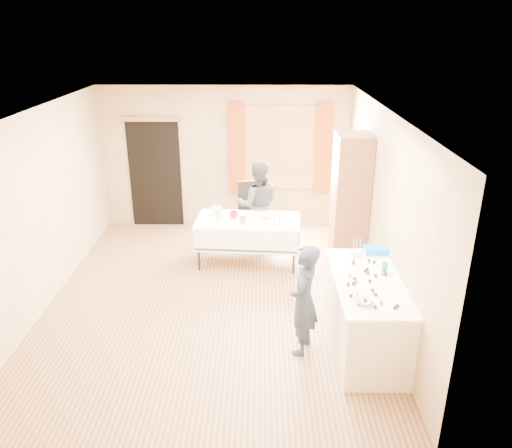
{
  "coord_description": "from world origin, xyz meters",
  "views": [
    {
      "loc": [
        0.65,
        -6.16,
        3.6
      ],
      "look_at": [
        0.59,
        0.0,
        1.11
      ],
      "focal_mm": 35.0,
      "sensor_mm": 36.0,
      "label": 1
    }
  ],
  "objects_px": {
    "counter": "(366,314)",
    "woman": "(258,205)",
    "party_table": "(248,237)",
    "chair": "(252,223)",
    "girl": "(304,300)",
    "cabinet": "(350,205)"
  },
  "relations": [
    {
      "from": "counter",
      "to": "woman",
      "type": "distance_m",
      "value": 3.18
    },
    {
      "from": "counter",
      "to": "woman",
      "type": "bearing_deg",
      "value": 113.72
    },
    {
      "from": "party_table",
      "to": "woman",
      "type": "distance_m",
      "value": 0.73
    },
    {
      "from": "chair",
      "to": "girl",
      "type": "relative_size",
      "value": 0.76
    },
    {
      "from": "counter",
      "to": "girl",
      "type": "bearing_deg",
      "value": -175.74
    },
    {
      "from": "counter",
      "to": "party_table",
      "type": "height_order",
      "value": "counter"
    },
    {
      "from": "girl",
      "to": "woman",
      "type": "relative_size",
      "value": 0.89
    },
    {
      "from": "counter",
      "to": "girl",
      "type": "height_order",
      "value": "girl"
    },
    {
      "from": "chair",
      "to": "counter",
      "type": "bearing_deg",
      "value": -77.21
    },
    {
      "from": "counter",
      "to": "party_table",
      "type": "xyz_separation_m",
      "value": [
        -1.43,
        2.27,
        -0.01
      ]
    },
    {
      "from": "girl",
      "to": "party_table",
      "type": "bearing_deg",
      "value": -145.82
    },
    {
      "from": "counter",
      "to": "chair",
      "type": "relative_size",
      "value": 1.62
    },
    {
      "from": "party_table",
      "to": "girl",
      "type": "relative_size",
      "value": 1.25
    },
    {
      "from": "party_table",
      "to": "chair",
      "type": "relative_size",
      "value": 1.64
    },
    {
      "from": "counter",
      "to": "girl",
      "type": "relative_size",
      "value": 1.24
    },
    {
      "from": "party_table",
      "to": "chair",
      "type": "height_order",
      "value": "chair"
    },
    {
      "from": "counter",
      "to": "party_table",
      "type": "relative_size",
      "value": 0.99
    },
    {
      "from": "party_table",
      "to": "woman",
      "type": "xyz_separation_m",
      "value": [
        0.16,
        0.64,
        0.31
      ]
    },
    {
      "from": "chair",
      "to": "woman",
      "type": "distance_m",
      "value": 0.56
    },
    {
      "from": "chair",
      "to": "woman",
      "type": "xyz_separation_m",
      "value": [
        0.12,
        -0.31,
        0.45
      ]
    },
    {
      "from": "chair",
      "to": "girl",
      "type": "distance_m",
      "value": 3.35
    },
    {
      "from": "cabinet",
      "to": "woman",
      "type": "bearing_deg",
      "value": 148.35
    }
  ]
}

